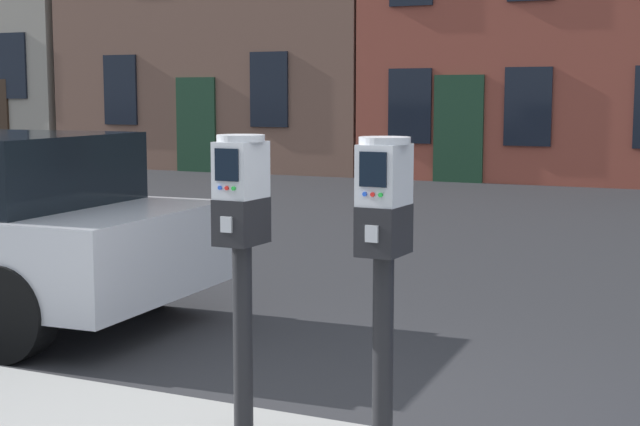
% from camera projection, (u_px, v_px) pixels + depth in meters
% --- Properties ---
extents(parking_meter_near_kerb, '(0.22, 0.26, 1.39)m').
position_uv_depth(parking_meter_near_kerb, '(242.00, 231.00, 4.23)').
color(parking_meter_near_kerb, black).
rests_on(parking_meter_near_kerb, sidewalk_slab).
extents(parking_meter_twin_adjacent, '(0.22, 0.26, 1.40)m').
position_uv_depth(parking_meter_twin_adjacent, '(384.00, 240.00, 3.94)').
color(parking_meter_twin_adjacent, black).
rests_on(parking_meter_twin_adjacent, sidewalk_slab).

